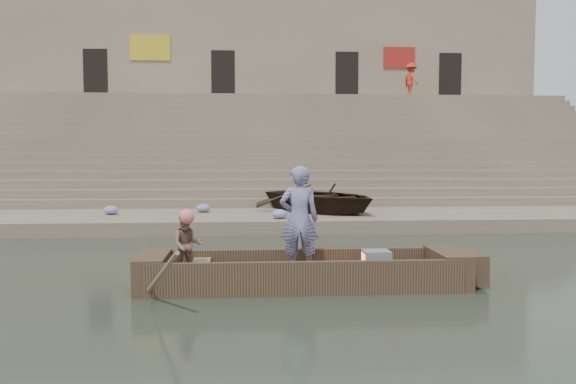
{
  "coord_description": "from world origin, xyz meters",
  "views": [
    {
      "loc": [
        -0.87,
        -10.42,
        2.36
      ],
      "look_at": [
        0.13,
        3.33,
        1.4
      ],
      "focal_mm": 37.8,
      "sensor_mm": 36.0,
      "label": 1
    }
  ],
  "objects": [
    {
      "name": "lower_landing",
      "position": [
        0.0,
        8.0,
        0.2
      ],
      "size": [
        32.0,
        4.0,
        0.4
      ],
      "primitive_type": "cube",
      "color": "gray",
      "rests_on": "ground"
    },
    {
      "name": "cloth_bundles",
      "position": [
        -4.87,
        7.86,
        0.53
      ],
      "size": [
        9.63,
        2.38,
        0.26
      ],
      "color": "#3F5999",
      "rests_on": "lower_landing"
    },
    {
      "name": "rowing_man",
      "position": [
        -1.83,
        -0.25,
        0.76
      ],
      "size": [
        0.59,
        0.49,
        1.08
      ],
      "primitive_type": "imported",
      "rotation": [
        0.0,
        0.0,
        0.16
      ],
      "color": "#246D56",
      "rests_on": "main_rowboat"
    },
    {
      "name": "rowboat_trim",
      "position": [
        0.34,
        -0.18,
        0.31
      ],
      "size": [
        6.04,
        2.63,
        1.75
      ],
      "color": "brown",
      "rests_on": "ground"
    },
    {
      "name": "mid_landing",
      "position": [
        0.0,
        15.5,
        1.4
      ],
      "size": [
        32.0,
        3.0,
        2.8
      ],
      "primitive_type": "cube",
      "color": "gray",
      "rests_on": "ground"
    },
    {
      "name": "building_wall",
      "position": [
        0.0,
        26.5,
        5.6
      ],
      "size": [
        32.0,
        5.07,
        11.2
      ],
      "color": "gray",
      "rests_on": "ground"
    },
    {
      "name": "upper_landing",
      "position": [
        0.0,
        22.5,
        2.6
      ],
      "size": [
        32.0,
        3.0,
        5.2
      ],
      "primitive_type": "cube",
      "color": "gray",
      "rests_on": "ground"
    },
    {
      "name": "main_rowboat",
      "position": [
        0.13,
        -0.17,
        0.11
      ],
      "size": [
        5.0,
        1.3,
        0.22
      ],
      "primitive_type": "cube",
      "color": "brown",
      "rests_on": "ground"
    },
    {
      "name": "ground",
      "position": [
        0.0,
        0.0,
        0.0
      ],
      "size": [
        120.0,
        120.0,
        0.0
      ],
      "primitive_type": "plane",
      "color": "#263024",
      "rests_on": "ground"
    },
    {
      "name": "pedestrian",
      "position": [
        8.18,
        22.01,
        6.12
      ],
      "size": [
        0.98,
        1.32,
        1.83
      ],
      "primitive_type": "imported",
      "rotation": [
        0.0,
        0.0,
        1.85
      ],
      "color": "#BC371F",
      "rests_on": "upper_landing"
    },
    {
      "name": "television",
      "position": [
        1.4,
        -0.17,
        0.42
      ],
      "size": [
        0.46,
        0.42,
        0.4
      ],
      "color": "slate",
      "rests_on": "main_rowboat"
    },
    {
      "name": "ghat_steps",
      "position": [
        0.0,
        17.19,
        1.8
      ],
      "size": [
        32.0,
        11.0,
        5.2
      ],
      "color": "gray",
      "rests_on": "ground"
    },
    {
      "name": "standing_man",
      "position": [
        0.09,
        0.02,
        1.16
      ],
      "size": [
        0.7,
        0.48,
        1.87
      ],
      "primitive_type": "imported",
      "rotation": [
        0.0,
        0.0,
        3.1
      ],
      "color": "navy",
      "rests_on": "main_rowboat"
    },
    {
      "name": "beached_rowboat",
      "position": [
        1.58,
        8.54,
        0.85
      ],
      "size": [
        5.01,
        5.31,
        0.89
      ],
      "primitive_type": "imported",
      "rotation": [
        0.0,
        0.0,
        0.62
      ],
      "color": "#2D2116",
      "rests_on": "lower_landing"
    }
  ]
}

